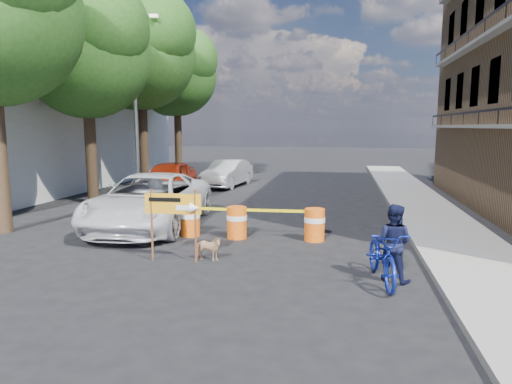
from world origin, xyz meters
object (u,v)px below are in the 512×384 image
at_px(detour_sign, 180,210).
at_px(dog, 207,248).
at_px(suv_white, 150,201).
at_px(barrel_mid_right, 237,222).
at_px(sedan_red, 169,178).
at_px(barrel_far_left, 136,218).
at_px(bicycle, 384,231).
at_px(pedestrian, 393,243).
at_px(barrel_far_right, 315,224).
at_px(barrel_mid_left, 190,220).
at_px(sedan_silver, 227,173).

relative_size(detour_sign, dog, 2.42).
distance_m(dog, suv_white, 4.32).
xyz_separation_m(barrel_mid_right, sedan_red, (-5.02, 7.62, 0.31)).
height_order(barrel_far_left, bicycle, bicycle).
distance_m(detour_sign, dog, 1.14).
relative_size(detour_sign, pedestrian, 1.07).
relative_size(barrel_far_right, detour_sign, 0.53).
xyz_separation_m(barrel_far_left, pedestrian, (7.03, -2.95, 0.33)).
height_order(barrel_mid_right, detour_sign, detour_sign).
distance_m(barrel_mid_left, barrel_mid_right, 1.39).
bearing_deg(pedestrian, barrel_mid_left, -5.98).
height_order(barrel_mid_right, dog, barrel_mid_right).
relative_size(detour_sign, bicycle, 0.80).
height_order(pedestrian, sedan_silver, pedestrian).
distance_m(barrel_mid_left, dog, 2.60).
bearing_deg(sedan_red, bicycle, -54.48).
relative_size(dog, sedan_red, 0.16).
bearing_deg(barrel_mid_left, dog, -62.32).
bearing_deg(sedan_silver, dog, -70.76).
bearing_deg(barrel_far_right, bicycle, -63.71).
xyz_separation_m(dog, sedan_red, (-4.84, 9.91, 0.48)).
xyz_separation_m(barrel_mid_left, suv_white, (-1.63, 0.92, 0.36)).
bearing_deg(bicycle, sedan_red, 121.08).
bearing_deg(dog, sedan_red, 31.81).
height_order(dog, sedan_silver, sedan_silver).
xyz_separation_m(bicycle, suv_white, (-6.76, 3.98, -0.23)).
distance_m(barrel_mid_right, sedan_red, 9.13).
distance_m(barrel_far_right, dog, 3.37).
bearing_deg(detour_sign, barrel_mid_left, 100.76).
xyz_separation_m(barrel_far_right, pedestrian, (1.77, -3.05, 0.33)).
bearing_deg(dog, pedestrian, -93.22).
bearing_deg(sedan_silver, bicycle, -57.01).
bearing_deg(suv_white, sedan_red, 103.34).
relative_size(pedestrian, suv_white, 0.27).
relative_size(barrel_far_left, dog, 1.27).
bearing_deg(suv_white, barrel_mid_right, -20.57).
relative_size(barrel_far_right, suv_white, 0.15).
bearing_deg(bicycle, barrel_mid_right, 132.53).
bearing_deg(suv_white, pedestrian, -32.40).
relative_size(suv_white, sedan_red, 1.31).
distance_m(dog, sedan_red, 11.03).
bearing_deg(detour_sign, suv_white, 120.12).
distance_m(pedestrian, dog, 4.21).
bearing_deg(barrel_mid_right, suv_white, 162.74).
xyz_separation_m(barrel_mid_right, pedestrian, (3.95, -2.94, 0.33)).
xyz_separation_m(suv_white, sedan_red, (-2.00, 6.69, -0.06)).
bearing_deg(barrel_mid_left, sedan_red, 115.51).
bearing_deg(barrel_far_right, pedestrian, -59.92).
relative_size(bicycle, suv_white, 0.36).
distance_m(barrel_mid_left, suv_white, 1.90).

